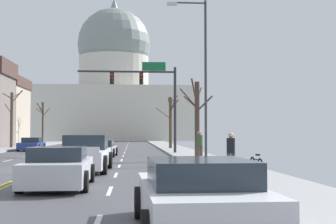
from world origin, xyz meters
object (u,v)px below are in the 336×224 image
pedestrian_00 (199,145)px  pedestrian_01 (231,150)px  sedan_oncoming_01 (82,143)px  pickup_truck_near_02 (84,155)px  street_lamp_right (201,67)px  sedan_near_01 (92,153)px  sedan_near_03 (59,168)px  sedan_oncoming_00 (32,145)px  signal_gantry (148,88)px  sedan_near_04 (198,197)px  sedan_near_00 (102,149)px  bicycle_parked (256,167)px

pedestrian_00 → pedestrian_01: 5.83m
sedan_oncoming_01 → pedestrian_00: 32.73m
pickup_truck_near_02 → street_lamp_right: bearing=34.6°
sedan_near_01 → pedestrian_00: (5.90, -3.25, 0.53)m
sedan_near_03 → sedan_near_01: bearing=90.2°
sedan_oncoming_00 → pedestrian_00: size_ratio=2.73×
signal_gantry → pickup_truck_near_02: 17.13m
sedan_oncoming_01 → sedan_oncoming_00: bearing=-109.5°
sedan_near_04 → pedestrian_01: bearing=75.0°
signal_gantry → sedan_near_01: size_ratio=1.83×
sedan_near_01 → sedan_oncoming_01: size_ratio=0.93×
sedan_near_01 → pedestrian_00: size_ratio=2.56×
sedan_near_00 → pedestrian_00: 11.34m
pedestrian_00 → bicycle_parked: 7.73m
sedan_near_03 → sedan_oncoming_01: 40.87m
street_lamp_right → sedan_near_04: 18.22m
signal_gantry → sedan_near_03: signal_gantry is taller
signal_gantry → sedan_oncoming_00: bearing=143.5°
signal_gantry → pedestrian_00: 13.89m
sedan_near_04 → pedestrian_01: (2.83, 10.59, 0.41)m
street_lamp_right → sedan_oncoming_00: size_ratio=1.95×
street_lamp_right → sedan_near_03: 12.94m
street_lamp_right → bicycle_parked: street_lamp_right is taller
pickup_truck_near_02 → bicycle_parked: size_ratio=3.21×
sedan_oncoming_00 → sedan_oncoming_01: (3.63, 10.26, -0.03)m
pickup_truck_near_02 → sedan_near_03: pickup_truck_near_02 is taller
sedan_oncoming_00 → bicycle_parked: sedan_oncoming_00 is taller
sedan_oncoming_01 → sedan_near_04: bearing=-81.6°
sedan_oncoming_01 → bicycle_parked: size_ratio=2.62×
sedan_oncoming_00 → pickup_truck_near_02: bearing=-73.0°
sedan_oncoming_00 → sedan_near_01: bearing=-68.0°
bicycle_parked → pedestrian_00: bearing=97.4°
sedan_near_01 → pickup_truck_near_02: 6.35m
sedan_near_04 → bicycle_parked: 9.39m
sedan_oncoming_01 → pedestrian_00: pedestrian_00 is taller
sedan_oncoming_00 → bicycle_parked: (14.09, -28.71, -0.10)m
sedan_near_04 → pedestrian_01: 10.97m
pickup_truck_near_02 → pedestrian_00: size_ratio=3.37×
sedan_oncoming_00 → pedestrian_00: bearing=-58.1°
sedan_near_00 → sedan_oncoming_00: 13.49m
sedan_near_00 → sedan_near_01: sedan_near_00 is taller
pickup_truck_near_02 → bicycle_parked: pickup_truck_near_02 is taller
street_lamp_right → sedan_near_03: (-6.10, -10.38, -4.75)m
sedan_near_03 → sedan_near_04: sedan_near_03 is taller
street_lamp_right → bicycle_parked: bearing=-85.1°
sedan_oncoming_01 → pickup_truck_near_02: bearing=-83.7°
sedan_near_03 → bicycle_parked: (6.85, 1.74, -0.11)m
sedan_near_00 → sedan_oncoming_01: sedan_near_00 is taller
sedan_near_04 → street_lamp_right: bearing=81.4°
sedan_near_04 → bicycle_parked: bearing=68.9°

